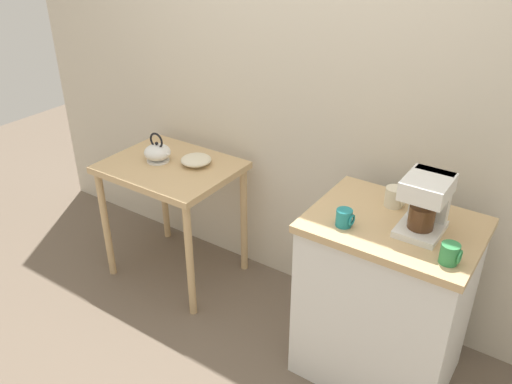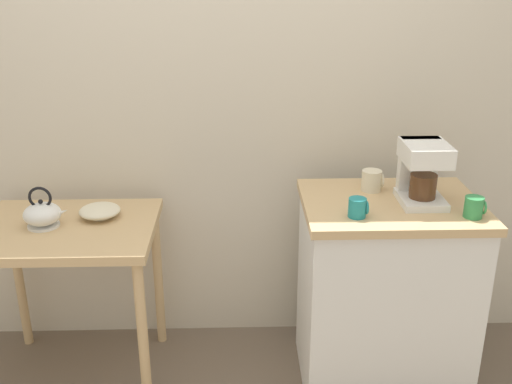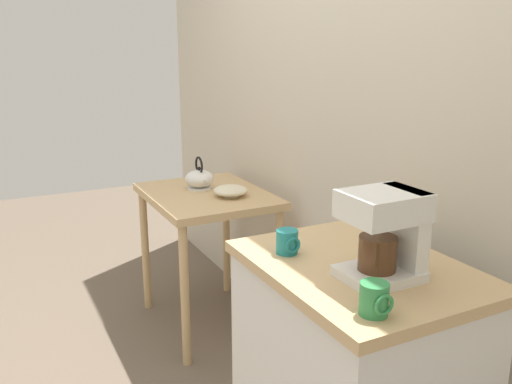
{
  "view_description": "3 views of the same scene",
  "coord_description": "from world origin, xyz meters",
  "px_view_note": "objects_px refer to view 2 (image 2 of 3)",
  "views": [
    {
      "loc": [
        1.31,
        -1.97,
        2.13
      ],
      "look_at": [
        -0.02,
        -0.0,
        0.82
      ],
      "focal_mm": 36.92,
      "sensor_mm": 36.0,
      "label": 1
    },
    {
      "loc": [
        0.07,
        -2.34,
        1.86
      ],
      "look_at": [
        0.14,
        0.03,
        0.93
      ],
      "focal_mm": 42.54,
      "sensor_mm": 36.0,
      "label": 2
    },
    {
      "loc": [
        1.96,
        -0.99,
        1.55
      ],
      "look_at": [
        -0.01,
        0.02,
        0.94
      ],
      "focal_mm": 38.19,
      "sensor_mm": 36.0,
      "label": 3
    }
  ],
  "objects_px": {
    "mug_small_cream": "(372,181)",
    "mug_dark_teal": "(358,208)",
    "teakettle": "(43,214)",
    "coffee_maker": "(422,169)",
    "bowl_stoneware": "(100,211)",
    "mug_tall_green": "(474,207)"
  },
  "relations": [
    {
      "from": "bowl_stoneware",
      "to": "coffee_maker",
      "type": "height_order",
      "value": "coffee_maker"
    },
    {
      "from": "coffee_maker",
      "to": "mug_small_cream",
      "type": "distance_m",
      "value": 0.24
    },
    {
      "from": "coffee_maker",
      "to": "mug_dark_teal",
      "type": "height_order",
      "value": "coffee_maker"
    },
    {
      "from": "teakettle",
      "to": "coffee_maker",
      "type": "distance_m",
      "value": 1.61
    },
    {
      "from": "coffee_maker",
      "to": "bowl_stoneware",
      "type": "bearing_deg",
      "value": 174.49
    },
    {
      "from": "teakettle",
      "to": "mug_small_cream",
      "type": "xyz_separation_m",
      "value": [
        1.42,
        0.08,
        0.11
      ]
    },
    {
      "from": "bowl_stoneware",
      "to": "mug_dark_teal",
      "type": "distance_m",
      "value": 1.13
    },
    {
      "from": "bowl_stoneware",
      "to": "mug_dark_teal",
      "type": "height_order",
      "value": "mug_dark_teal"
    },
    {
      "from": "bowl_stoneware",
      "to": "teakettle",
      "type": "relative_size",
      "value": 0.93
    },
    {
      "from": "teakettle",
      "to": "mug_dark_teal",
      "type": "height_order",
      "value": "mug_dark_teal"
    },
    {
      "from": "mug_tall_green",
      "to": "bowl_stoneware",
      "type": "bearing_deg",
      "value": 168.74
    },
    {
      "from": "mug_tall_green",
      "to": "mug_small_cream",
      "type": "bearing_deg",
      "value": 138.38
    },
    {
      "from": "bowl_stoneware",
      "to": "mug_dark_teal",
      "type": "relative_size",
      "value": 2.3
    },
    {
      "from": "teakettle",
      "to": "coffee_maker",
      "type": "xyz_separation_m",
      "value": [
        1.6,
        -0.05,
        0.2
      ]
    },
    {
      "from": "teakettle",
      "to": "coffee_maker",
      "type": "relative_size",
      "value": 0.74
    },
    {
      "from": "mug_dark_teal",
      "to": "mug_tall_green",
      "type": "distance_m",
      "value": 0.46
    },
    {
      "from": "coffee_maker",
      "to": "mug_tall_green",
      "type": "xyz_separation_m",
      "value": [
        0.17,
        -0.17,
        -0.1
      ]
    },
    {
      "from": "mug_small_cream",
      "to": "mug_tall_green",
      "type": "height_order",
      "value": "mug_small_cream"
    },
    {
      "from": "mug_small_cream",
      "to": "coffee_maker",
      "type": "bearing_deg",
      "value": -36.47
    },
    {
      "from": "coffee_maker",
      "to": "mug_small_cream",
      "type": "xyz_separation_m",
      "value": [
        -0.18,
        0.13,
        -0.1
      ]
    },
    {
      "from": "teakettle",
      "to": "coffee_maker",
      "type": "height_order",
      "value": "coffee_maker"
    },
    {
      "from": "mug_small_cream",
      "to": "mug_dark_teal",
      "type": "distance_m",
      "value": 0.31
    }
  ]
}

